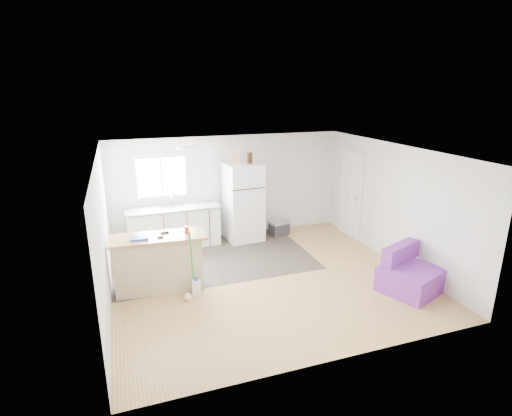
{
  "coord_description": "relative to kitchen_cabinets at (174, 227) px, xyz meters",
  "views": [
    {
      "loc": [
        -2.4,
        -6.37,
        3.46
      ],
      "look_at": [
        0.05,
        0.7,
        1.18
      ],
      "focal_mm": 28.0,
      "sensor_mm": 36.0,
      "label": 1
    }
  ],
  "objects": [
    {
      "name": "bottle_left",
      "position": [
        1.73,
        -0.13,
        1.47
      ],
      "size": [
        0.08,
        0.08,
        0.25
      ],
      "primitive_type": "cylinder",
      "rotation": [
        0.0,
        0.0,
        -0.21
      ],
      "color": "#331E09",
      "rests_on": "refrigerator"
    },
    {
      "name": "vinyl_zone",
      "position": [
        0.66,
        -0.93,
        -0.46
      ],
      "size": [
        4.05,
        2.5,
        0.0
      ],
      "primitive_type": "cube",
      "color": "#332C26",
      "rests_on": "floor"
    },
    {
      "name": "cleaner_jug",
      "position": [
        0.04,
        -2.36,
        -0.33
      ],
      "size": [
        0.15,
        0.12,
        0.32
      ],
      "rotation": [
        0.0,
        0.0,
        -0.09
      ],
      "color": "white",
      "rests_on": "floor"
    },
    {
      "name": "ceiling_fixture",
      "position": [
        0.18,
        -0.98,
        1.89
      ],
      "size": [
        0.3,
        0.3,
        0.07
      ],
      "primitive_type": "cylinder",
      "color": "white",
      "rests_on": "ceiling"
    },
    {
      "name": "window",
      "position": [
        -0.17,
        0.31,
        1.08
      ],
      "size": [
        1.18,
        0.06,
        0.98
      ],
      "color": "white",
      "rests_on": "back_wall"
    },
    {
      "name": "refrigerator",
      "position": [
        1.61,
        -0.07,
        0.44
      ],
      "size": [
        0.86,
        0.82,
        1.81
      ],
      "rotation": [
        0.0,
        0.0,
        0.09
      ],
      "color": "white",
      "rests_on": "floor"
    },
    {
      "name": "cooler",
      "position": [
        2.5,
        -0.1,
        -0.29
      ],
      "size": [
        0.52,
        0.41,
        0.35
      ],
      "rotation": [
        0.0,
        0.0,
        0.23
      ],
      "color": "#2C2C2F",
      "rests_on": "floor"
    },
    {
      "name": "kitchen_cabinets",
      "position": [
        0.0,
        0.0,
        0.0
      ],
      "size": [
        2.06,
        0.67,
        1.19
      ],
      "rotation": [
        0.0,
        0.0,
        0.02
      ],
      "color": "white",
      "rests_on": "floor"
    },
    {
      "name": "tool_b",
      "position": [
        -0.48,
        -2.02,
        0.55
      ],
      "size": [
        0.1,
        0.05,
        0.03
      ],
      "primitive_type": "cube",
      "rotation": [
        0.0,
        0.0,
        -0.08
      ],
      "color": "black",
      "rests_on": "peninsula"
    },
    {
      "name": "peninsula",
      "position": [
        -0.53,
        -1.92,
        0.04
      ],
      "size": [
        1.67,
        0.73,
        1.0
      ],
      "rotation": [
        0.0,
        0.0,
        -0.07
      ],
      "color": "#C3AD8D",
      "rests_on": "floor"
    },
    {
      "name": "room",
      "position": [
        1.38,
        -2.18,
        0.73
      ],
      "size": [
        5.51,
        5.01,
        2.41
      ],
      "color": "#9D6E42",
      "rests_on": "ground"
    },
    {
      "name": "purple_seat",
      "position": [
        3.62,
        -3.4,
        -0.19
      ],
      "size": [
        1.17,
        1.16,
        0.76
      ],
      "rotation": [
        0.0,
        0.0,
        0.37
      ],
      "color": "#6E2E96",
      "rests_on": "floor"
    },
    {
      "name": "tool_a",
      "position": [
        -0.38,
        -1.82,
        0.55
      ],
      "size": [
        0.14,
        0.05,
        0.03
      ],
      "primitive_type": "cube",
      "rotation": [
        0.0,
        0.0,
        -0.03
      ],
      "color": "black",
      "rests_on": "peninsula"
    },
    {
      "name": "interior_door",
      "position": [
        4.1,
        -0.63,
        0.55
      ],
      "size": [
        0.11,
        0.92,
        2.1
      ],
      "color": "white",
      "rests_on": "right_wall"
    },
    {
      "name": "bottle_right",
      "position": [
        1.78,
        -0.13,
        1.47
      ],
      "size": [
        0.08,
        0.08,
        0.25
      ],
      "primitive_type": "cylinder",
      "rotation": [
        0.0,
        0.0,
        -0.09
      ],
      "color": "#331E09",
      "rests_on": "refrigerator"
    },
    {
      "name": "blue_tray",
      "position": [
        -0.82,
        -1.96,
        0.55
      ],
      "size": [
        0.31,
        0.23,
        0.04
      ],
      "primitive_type": "cube",
      "rotation": [
        0.0,
        0.0,
        -0.04
      ],
      "color": "blue",
      "rests_on": "peninsula"
    },
    {
      "name": "mop",
      "position": [
        -0.11,
        -2.47,
        -0.23
      ],
      "size": [
        0.25,
        0.35,
        1.25
      ],
      "rotation": [
        0.0,
        0.0,
        -0.27
      ],
      "color": "green",
      "rests_on": "floor"
    },
    {
      "name": "cardboard_box",
      "position": [
        1.42,
        -0.1,
        1.49
      ],
      "size": [
        0.22,
        0.14,
        0.3
      ],
      "primitive_type": "cube",
      "rotation": [
        0.0,
        0.0,
        -0.2
      ],
      "color": "tan",
      "rests_on": "refrigerator"
    },
    {
      "name": "red_cup",
      "position": [
        -0.01,
        -1.93,
        0.59
      ],
      "size": [
        0.1,
        0.1,
        0.12
      ],
      "primitive_type": "cylinder",
      "rotation": [
        0.0,
        0.0,
        0.37
      ],
      "color": "red",
      "rests_on": "peninsula"
    }
  ]
}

